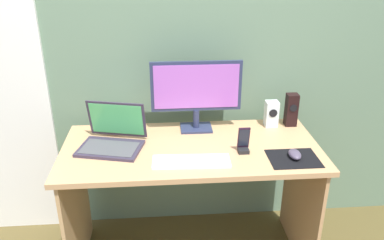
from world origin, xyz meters
TOP-DOWN VIEW (x-y plane):
  - wall_back at (0.00, 0.41)m, footprint 6.00×0.04m
  - desk at (0.00, 0.00)m, footprint 1.37×0.63m
  - monitor at (0.05, 0.21)m, footprint 0.51×0.14m
  - speaker_right at (0.61, 0.23)m, footprint 0.07×0.07m
  - speaker_near_monitor at (0.49, 0.23)m, footprint 0.07×0.07m
  - laptop at (-0.41, 0.04)m, footprint 0.37×0.33m
  - fishbowl at (-0.41, 0.24)m, footprint 0.16×0.16m
  - keyboard_external at (-0.01, -0.17)m, footprint 0.39×0.14m
  - mousepad at (0.50, -0.17)m, footprint 0.25×0.20m
  - mouse at (0.51, -0.16)m, footprint 0.06×0.10m
  - phone_in_dock at (0.27, -0.08)m, footprint 0.06×0.05m

SIDE VIEW (x-z plane):
  - desk at x=0.00m, z-range 0.22..0.97m
  - mousepad at x=0.50m, z-range 0.75..0.75m
  - keyboard_external at x=-0.01m, z-range 0.75..0.76m
  - mouse at x=0.51m, z-range 0.75..0.79m
  - laptop at x=-0.41m, z-range 0.69..0.91m
  - phone_in_dock at x=0.27m, z-range 0.73..0.87m
  - speaker_near_monitor at x=0.49m, z-range 0.75..0.90m
  - fishbowl at x=-0.41m, z-range 0.75..0.91m
  - speaker_right at x=0.61m, z-range 0.75..0.95m
  - monitor at x=0.05m, z-range 0.78..1.19m
  - wall_back at x=0.00m, z-range 0.00..2.50m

